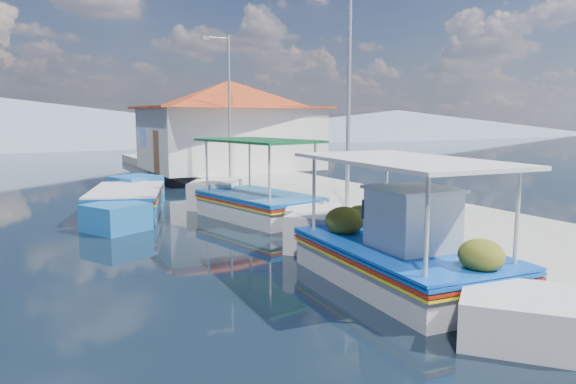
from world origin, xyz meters
name	(u,v)px	position (x,y,z in m)	size (l,w,h in m)	color
ground	(223,261)	(0.00, 0.00, 0.00)	(160.00, 160.00, 0.00)	black
quay	(315,196)	(5.90, 6.00, 0.25)	(5.00, 44.00, 0.50)	#ABA9A0
bollards	(272,192)	(3.80, 5.25, 0.65)	(0.20, 17.20, 0.30)	#A5A8AD
main_caique	(398,257)	(2.36, -3.07, 0.51)	(2.68, 8.07, 2.66)	silver
caique_green_canopy	(258,205)	(2.82, 4.27, 0.41)	(3.11, 7.14, 2.72)	silver
caique_blue_hull	(126,204)	(-0.69, 6.88, 0.34)	(3.56, 6.77, 1.27)	#1C62A8
harbor_building	(229,123)	(6.20, 15.00, 2.78)	(10.49, 10.49, 4.40)	white
lamp_post_near	(346,91)	(4.51, 2.00, 3.85)	(1.21, 0.14, 6.00)	#A5A8AD
lamp_post_far	(227,99)	(4.51, 11.00, 3.85)	(1.21, 0.14, 6.00)	#A5A8AD
mountain_ridge	(100,125)	(6.54, 56.00, 2.04)	(171.40, 96.00, 5.50)	slate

